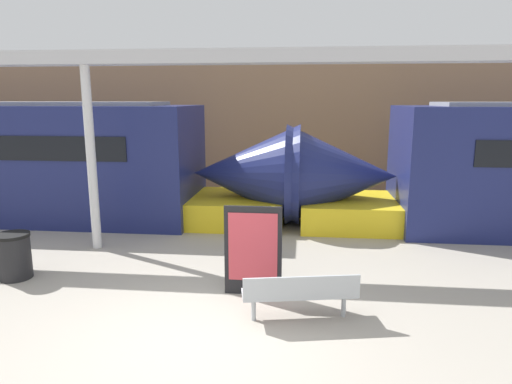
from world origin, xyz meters
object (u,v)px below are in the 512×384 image
(bench_near, at_px, (300,292))
(support_column_near, at_px, (91,160))
(trash_bin, at_px, (14,256))
(poster_board, at_px, (253,251))

(bench_near, height_order, support_column_near, support_column_near)
(trash_bin, distance_m, poster_board, 4.49)
(bench_near, distance_m, trash_bin, 5.39)
(trash_bin, xyz_separation_m, poster_board, (4.47, -0.24, 0.35))
(support_column_near, bearing_deg, bench_near, -33.16)
(bench_near, bearing_deg, support_column_near, 135.78)
(trash_bin, distance_m, support_column_near, 2.53)
(bench_near, relative_size, poster_board, 1.15)
(poster_board, xyz_separation_m, support_column_near, (-3.76, 2.11, 1.20))
(bench_near, distance_m, support_column_near, 5.66)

